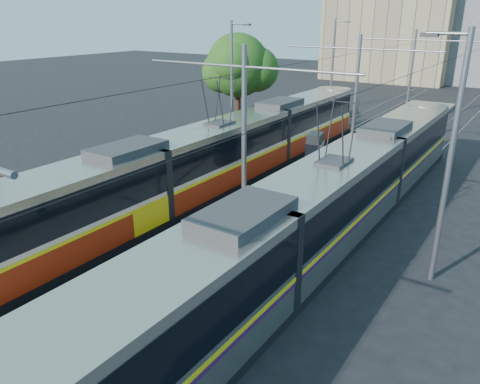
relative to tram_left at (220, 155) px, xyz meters
The scene contains 12 objects.
ground 11.97m from the tram_left, 72.31° to the right, with size 160.00×160.00×0.00m, color black.
platform 6.93m from the tram_left, 57.78° to the left, with size 4.00×50.00×0.30m, color gray.
tactile_strip_left 6.26m from the tram_left, 69.38° to the left, with size 0.70×50.00×0.01m, color gray.
tactile_strip_right 7.75m from the tram_left, 48.52° to the left, with size 0.70×50.00×0.01m, color gray.
rails 6.96m from the tram_left, 57.78° to the left, with size 8.71×70.00×0.03m.
tram_left is the anchor object (origin of this frame).
tram_right 7.75m from the tram_left, 21.67° to the right, with size 2.43×29.69×5.50m.
catenary 5.40m from the tram_left, 38.53° to the left, with size 9.20×70.00×7.00m.
street_lamps 10.65m from the tram_left, 69.66° to the left, with size 15.18×38.22×8.00m.
shelter 4.72m from the tram_left, 33.18° to the left, with size 0.94×1.28×2.55m.
tree 12.25m from the tram_left, 117.91° to the left, with size 4.94×4.57×7.18m.
building_left 49.40m from the tram_left, 97.48° to the left, with size 16.32×12.24×13.67m.
Camera 1 is at (9.75, -6.88, 8.28)m, focal length 35.00 mm.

